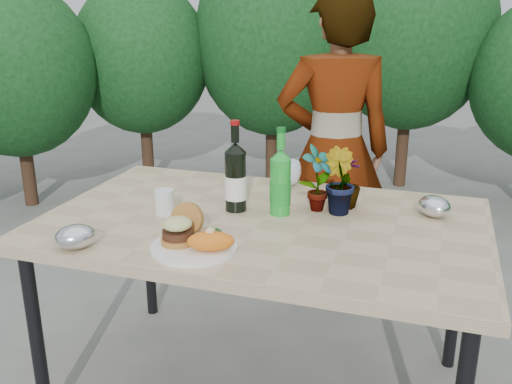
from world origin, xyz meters
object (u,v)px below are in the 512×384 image
(patio_table, at_px, (263,234))
(dinner_plate, at_px, (194,247))
(wine_bottle, at_px, (236,178))
(person, at_px, (334,151))

(patio_table, height_order, dinner_plate, dinner_plate)
(patio_table, xyz_separation_m, wine_bottle, (-0.13, 0.06, 0.19))
(dinner_plate, xyz_separation_m, person, (0.22, 1.22, 0.04))
(dinner_plate, distance_m, wine_bottle, 0.41)
(patio_table, relative_size, wine_bottle, 4.61)
(person, bearing_deg, dinner_plate, 60.03)
(dinner_plate, height_order, person, person)
(wine_bottle, relative_size, person, 0.22)
(wine_bottle, height_order, person, person)
(dinner_plate, height_order, wine_bottle, wine_bottle)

